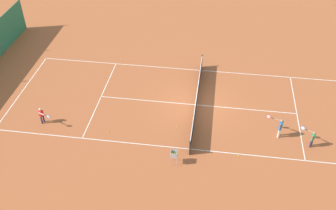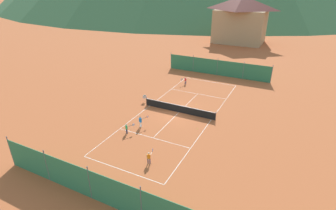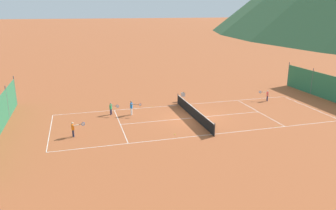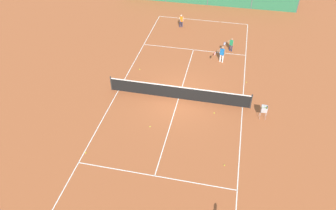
# 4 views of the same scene
# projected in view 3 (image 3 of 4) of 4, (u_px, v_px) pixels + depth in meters

# --- Properties ---
(ground_plane) EXTENTS (600.00, 600.00, 0.00)m
(ground_plane) POSITION_uv_depth(u_px,v_px,m) (193.00, 118.00, 28.64)
(ground_plane) COLOR #A8542D
(court_line_markings) EXTENTS (8.25, 23.85, 0.01)m
(court_line_markings) POSITION_uv_depth(u_px,v_px,m) (193.00, 118.00, 28.64)
(court_line_markings) COLOR white
(court_line_markings) RESTS_ON ground
(tennis_net) EXTENTS (9.18, 0.08, 1.06)m
(tennis_net) POSITION_uv_depth(u_px,v_px,m) (193.00, 112.00, 28.50)
(tennis_net) COLOR #2D2D2D
(tennis_net) RESTS_ON ground
(player_near_service) EXTENTS (0.38, 1.02, 1.16)m
(player_near_service) POSITION_uv_depth(u_px,v_px,m) (73.00, 128.00, 24.26)
(player_near_service) COLOR #23284C
(player_near_service) RESTS_ON ground
(player_far_baseline) EXTENTS (0.77, 0.97, 1.31)m
(player_far_baseline) POSITION_uv_depth(u_px,v_px,m) (132.00, 107.00, 29.22)
(player_far_baseline) COLOR white
(player_far_baseline) RESTS_ON ground
(player_near_baseline) EXTENTS (0.76, 0.80, 1.11)m
(player_near_baseline) POSITION_uv_depth(u_px,v_px,m) (111.00, 108.00, 29.32)
(player_near_baseline) COLOR #23284C
(player_near_baseline) RESTS_ON ground
(player_far_service) EXTENTS (0.64, 0.89, 1.12)m
(player_far_service) POSITION_uv_depth(u_px,v_px,m) (267.00, 95.00, 33.70)
(player_far_service) COLOR #23284C
(player_far_service) RESTS_ON ground
(tennis_ball_alley_right) EXTENTS (0.07, 0.07, 0.07)m
(tennis_ball_alley_right) POSITION_uv_depth(u_px,v_px,m) (230.00, 118.00, 28.37)
(tennis_ball_alley_right) COLOR #CCE033
(tennis_ball_alley_right) RESTS_ON ground
(tennis_ball_by_net_left) EXTENTS (0.07, 0.07, 0.07)m
(tennis_ball_by_net_left) POSITION_uv_depth(u_px,v_px,m) (277.00, 126.00, 26.44)
(tennis_ball_by_net_left) COLOR #CCE033
(tennis_ball_by_net_left) RESTS_ON ground
(tennis_ball_service_box) EXTENTS (0.07, 0.07, 0.07)m
(tennis_ball_service_box) POSITION_uv_depth(u_px,v_px,m) (194.00, 109.00, 31.12)
(tennis_ball_service_box) COLOR #CCE033
(tennis_ball_service_box) RESTS_ON ground
(tennis_ball_alley_left) EXTENTS (0.07, 0.07, 0.07)m
(tennis_ball_alley_left) POSITION_uv_depth(u_px,v_px,m) (152.00, 106.00, 31.86)
(tennis_ball_alley_left) COLOR #CCE033
(tennis_ball_alley_left) RESTS_ON ground
(tennis_ball_mid_court) EXTENTS (0.07, 0.07, 0.07)m
(tennis_ball_mid_court) POSITION_uv_depth(u_px,v_px,m) (175.00, 134.00, 24.79)
(tennis_ball_mid_court) COLOR #CCE033
(tennis_ball_mid_court) RESTS_ON ground
(tennis_ball_by_net_right) EXTENTS (0.07, 0.07, 0.07)m
(tennis_ball_by_net_right) POSITION_uv_depth(u_px,v_px,m) (228.00, 103.00, 33.05)
(tennis_ball_by_net_right) COLOR #CCE033
(tennis_ball_by_net_right) RESTS_ON ground
(ball_hopper) EXTENTS (0.36, 0.36, 0.89)m
(ball_hopper) POSITION_uv_depth(u_px,v_px,m) (183.00, 95.00, 33.55)
(ball_hopper) COLOR #B7B7BC
(ball_hopper) RESTS_ON ground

